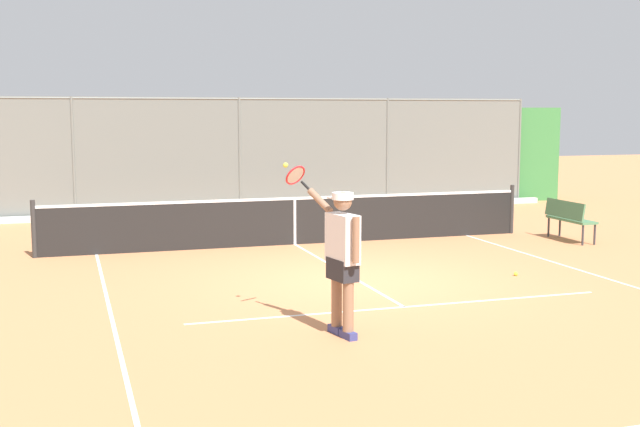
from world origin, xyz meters
name	(u,v)px	position (x,y,z in m)	size (l,w,h in m)	color
ground_plane	(358,281)	(0.00, 0.00, 0.00)	(60.00, 60.00, 0.00)	#C67A4C
court_line_markings	(411,311)	(0.00, 2.06, 0.00)	(7.80, 10.05, 0.01)	white
fence_backdrop	(235,160)	(0.00, -9.59, 1.38)	(19.66, 1.37, 3.03)	slate
tennis_net	(295,220)	(0.00, -3.70, 0.49)	(10.02, 0.09, 1.07)	#2D2D2D
tennis_player	(341,251)	(1.29, 2.89, 1.03)	(0.66, 1.36, 2.03)	navy
tennis_ball_near_net	(516,274)	(-2.59, 0.41, 0.03)	(0.07, 0.07, 0.07)	#CCDB33
courtside_bench	(569,216)	(-5.54, -2.43, 0.51)	(0.40, 1.30, 0.84)	#477A51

